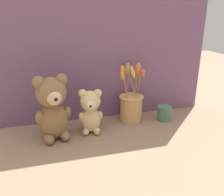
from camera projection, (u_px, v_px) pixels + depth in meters
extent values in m
plane|color=#8E7056|center=(113.00, 130.00, 1.16)|extent=(4.00, 4.00, 0.00)
cube|color=#704C70|center=(104.00, 52.00, 1.19)|extent=(1.11, 0.02, 0.70)
ellipsoid|color=olive|center=(54.00, 121.00, 1.05)|extent=(0.14, 0.13, 0.17)
sphere|color=olive|center=(51.00, 92.00, 1.01)|extent=(0.13, 0.13, 0.13)
sphere|color=#D1B289|center=(54.00, 98.00, 0.97)|extent=(0.06, 0.06, 0.06)
sphere|color=black|center=(56.00, 99.00, 0.94)|extent=(0.02, 0.02, 0.02)
sphere|color=olive|center=(61.00, 79.00, 1.01)|extent=(0.05, 0.05, 0.05)
sphere|color=olive|center=(39.00, 82.00, 0.97)|extent=(0.05, 0.05, 0.05)
ellipsoid|color=olive|center=(67.00, 113.00, 1.06)|extent=(0.05, 0.06, 0.08)
ellipsoid|color=olive|center=(40.00, 118.00, 1.01)|extent=(0.05, 0.06, 0.08)
ellipsoid|color=olive|center=(65.00, 135.00, 1.06)|extent=(0.06, 0.08, 0.04)
ellipsoid|color=olive|center=(49.00, 139.00, 1.03)|extent=(0.06, 0.08, 0.04)
ellipsoid|color=#DBBC84|center=(91.00, 120.00, 1.12)|extent=(0.10, 0.09, 0.12)
sphere|color=#DBBC84|center=(90.00, 101.00, 1.08)|extent=(0.09, 0.09, 0.09)
sphere|color=beige|center=(90.00, 105.00, 1.05)|extent=(0.05, 0.05, 0.05)
sphere|color=black|center=(91.00, 106.00, 1.03)|extent=(0.01, 0.01, 0.01)
sphere|color=#DBBC84|center=(98.00, 93.00, 1.07)|extent=(0.04, 0.04, 0.04)
sphere|color=#DBBC84|center=(82.00, 93.00, 1.07)|extent=(0.04, 0.04, 0.04)
ellipsoid|color=#DBBC84|center=(100.00, 116.00, 1.11)|extent=(0.03, 0.05, 0.06)
ellipsoid|color=#DBBC84|center=(82.00, 117.00, 1.10)|extent=(0.03, 0.05, 0.06)
ellipsoid|color=#DBBC84|center=(97.00, 131.00, 1.11)|extent=(0.04, 0.05, 0.03)
ellipsoid|color=#DBBC84|center=(86.00, 132.00, 1.10)|extent=(0.04, 0.05, 0.03)
cylinder|color=tan|center=(131.00, 108.00, 1.23)|extent=(0.11, 0.11, 0.14)
torus|color=tan|center=(131.00, 97.00, 1.21)|extent=(0.13, 0.13, 0.01)
cylinder|color=#9E7542|center=(132.00, 85.00, 1.14)|extent=(0.05, 0.02, 0.14)
ellipsoid|color=gold|center=(133.00, 72.00, 1.10)|extent=(0.04, 0.03, 0.06)
cylinder|color=#9E7542|center=(136.00, 82.00, 1.20)|extent=(0.01, 0.02, 0.13)
ellipsoid|color=gold|center=(137.00, 69.00, 1.19)|extent=(0.03, 0.03, 0.05)
cylinder|color=#9E7542|center=(128.00, 81.00, 1.21)|extent=(0.02, 0.01, 0.13)
ellipsoid|color=tan|center=(127.00, 68.00, 1.20)|extent=(0.04, 0.03, 0.06)
cylinder|color=#9E7542|center=(125.00, 86.00, 1.17)|extent=(0.02, 0.04, 0.11)
ellipsoid|color=orange|center=(123.00, 76.00, 1.14)|extent=(0.03, 0.04, 0.05)
cylinder|color=#9E7542|center=(125.00, 83.00, 1.17)|extent=(0.01, 0.04, 0.14)
ellipsoid|color=orange|center=(122.00, 70.00, 1.14)|extent=(0.03, 0.03, 0.05)
cylinder|color=#9E7542|center=(137.00, 82.00, 1.20)|extent=(0.01, 0.02, 0.14)
ellipsoid|color=orange|center=(138.00, 69.00, 1.18)|extent=(0.03, 0.04, 0.06)
cylinder|color=#9E7542|center=(139.00, 84.00, 1.20)|extent=(0.01, 0.04, 0.11)
ellipsoid|color=#C65B28|center=(143.00, 73.00, 1.18)|extent=(0.03, 0.04, 0.05)
cylinder|color=#47705B|center=(164.00, 114.00, 1.25)|extent=(0.07, 0.07, 0.06)
cylinder|color=#47705B|center=(165.00, 108.00, 1.24)|extent=(0.08, 0.08, 0.01)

